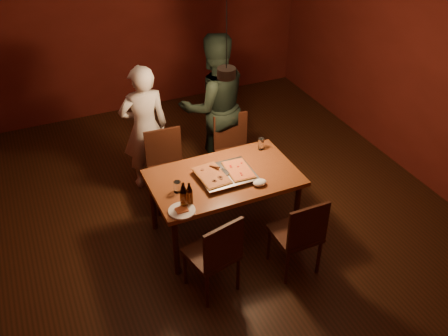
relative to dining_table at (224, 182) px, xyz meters
name	(u,v)px	position (x,y,z in m)	size (l,w,h in m)	color
room_shell	(226,106)	(0.13, 0.25, 0.72)	(6.00, 6.00, 6.00)	#34190E
dining_table	(224,182)	(0.00, 0.00, 0.00)	(1.50, 0.90, 0.75)	brown
chair_far_left	(166,161)	(-0.36, 0.80, -0.14)	(0.45, 0.45, 0.49)	#38190F
chair_far_right	(233,144)	(0.48, 0.82, -0.14)	(0.45, 0.45, 0.49)	#38190F
chair_near_left	(217,250)	(-0.41, -0.75, -0.14)	(0.51, 0.51, 0.49)	#38190F
chair_near_right	(301,231)	(0.42, -0.83, -0.14)	(0.42, 0.42, 0.49)	#38190F
pizza_tray	(226,175)	(0.01, -0.03, 0.10)	(0.55, 0.45, 0.05)	silver
pizza_meat	(212,175)	(-0.14, -0.01, 0.13)	(0.26, 0.41, 0.02)	maroon
pizza_cheese	(238,170)	(0.15, -0.03, 0.13)	(0.24, 0.37, 0.02)	gold
spatula	(224,172)	(0.00, -0.02, 0.14)	(0.09, 0.24, 0.04)	silver
beer_bottle_a	(184,195)	(-0.54, -0.29, 0.21)	(0.07, 0.07, 0.27)	black
beer_bottle_b	(189,194)	(-0.47, -0.28, 0.19)	(0.06, 0.06, 0.24)	black
water_glass_left	(177,187)	(-0.52, -0.05, 0.13)	(0.07, 0.07, 0.11)	silver
water_glass_right	(261,144)	(0.58, 0.30, 0.14)	(0.07, 0.07, 0.14)	silver
plate_slice	(182,211)	(-0.58, -0.35, 0.08)	(0.25, 0.25, 0.03)	white
napkin	(260,183)	(0.26, -0.28, 0.10)	(0.14, 0.11, 0.06)	white
diner_white	(145,128)	(-0.47, 1.21, 0.10)	(0.57, 0.37, 1.56)	silver
diner_dark	(214,106)	(0.40, 1.18, 0.22)	(0.87, 0.68, 1.80)	black
pendant_lamp	(226,72)	(0.13, 0.25, 1.08)	(0.18, 0.18, 1.10)	black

